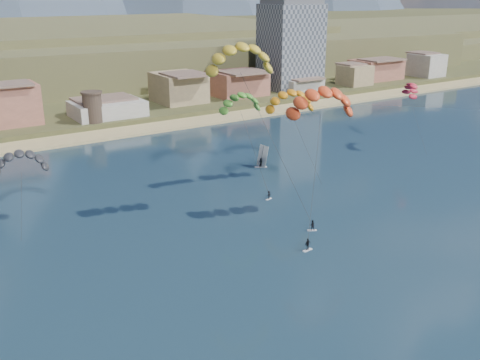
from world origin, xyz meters
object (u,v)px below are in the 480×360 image
object	(u,v)px
kitesurfer_yellow	(241,54)
windsurfer	(262,160)
apartment_tower	(291,45)
kitesurfer_orange	(322,97)
watchtower	(93,107)
kitesurfer_green	(241,100)

from	to	relation	value
kitesurfer_yellow	windsurfer	size ratio (longest dim) A/B	6.48
windsurfer	apartment_tower	bearing A→B (deg)	48.06
apartment_tower	windsurfer	world-z (taller)	apartment_tower
kitesurfer_orange	watchtower	bearing A→B (deg)	98.75
kitesurfer_orange	windsurfer	distance (m)	33.15
kitesurfer_yellow	kitesurfer_orange	xyz separation A→B (m)	(10.75, -7.76, -6.83)
apartment_tower	kitesurfer_green	world-z (taller)	apartment_tower
watchtower	kitesurfer_orange	distance (m)	82.09
kitesurfer_green	windsurfer	size ratio (longest dim) A/B	4.15
apartment_tower	kitesurfer_orange	world-z (taller)	apartment_tower
apartment_tower	kitesurfer_green	xyz separation A→B (m)	(-70.77, -74.54, -0.73)
kitesurfer_yellow	kitesurfer_orange	size ratio (longest dim) A/B	1.23
kitesurfer_yellow	kitesurfer_green	world-z (taller)	kitesurfer_yellow
apartment_tower	watchtower	world-z (taller)	apartment_tower
apartment_tower	windsurfer	bearing A→B (deg)	-131.94
watchtower	kitesurfer_orange	size ratio (longest dim) A/B	0.34
kitesurfer_orange	kitesurfer_green	xyz separation A→B (m)	(-3.08, 19.39, -3.33)
apartment_tower	kitesurfer_orange	bearing A→B (deg)	-125.78
windsurfer	kitesurfer_yellow	bearing A→B (deg)	-133.60
watchtower	kitesurfer_green	size ratio (longest dim) A/B	0.43
watchtower	kitesurfer_orange	xyz separation A→B (m)	(12.31, -79.94, 14.05)
apartment_tower	windsurfer	xyz separation A→B (m)	(-60.75, -67.60, -16.29)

